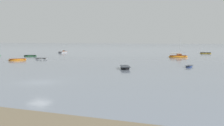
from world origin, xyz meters
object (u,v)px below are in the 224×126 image
rowboat_moored_6 (30,56)px  rowboat_moored_2 (206,53)px  rowboat_moored_5 (41,59)px  motorboat_moored_5 (64,52)px  rowboat_moored_0 (189,66)px  rowboat_moored_8 (17,60)px  rowboat_moored_1 (125,68)px  sailboat_moored_0 (178,56)px

rowboat_moored_6 → rowboat_moored_2: bearing=-165.9°
rowboat_moored_5 → motorboat_moored_5: motorboat_moored_5 is taller
rowboat_moored_0 → rowboat_moored_8: bearing=-83.0°
rowboat_moored_1 → sailboat_moored_0: 36.04m
sailboat_moored_0 → motorboat_moored_5: (-46.44, 12.54, -0.05)m
rowboat_moored_0 → motorboat_moored_5: (-52.26, 41.16, 0.10)m
rowboat_moored_1 → motorboat_moored_5: motorboat_moored_5 is taller
rowboat_moored_2 → rowboat_moored_8: size_ratio=1.01×
rowboat_moored_0 → rowboat_moored_8: 41.00m
rowboat_moored_1 → rowboat_moored_2: size_ratio=1.10×
rowboat_moored_8 → motorboat_moored_5: bearing=56.5°
rowboat_moored_0 → rowboat_moored_6: 51.92m
rowboat_moored_0 → rowboat_moored_8: (-40.98, 1.54, 0.06)m
rowboat_moored_0 → rowboat_moored_2: 55.11m
rowboat_moored_2 → rowboat_moored_5: size_ratio=1.24×
rowboat_moored_0 → rowboat_moored_1: bearing=-45.5°
rowboat_moored_2 → rowboat_moored_8: rowboat_moored_8 is taller
rowboat_moored_0 → sailboat_moored_0: 29.20m
rowboat_moored_8 → sailboat_moored_0: bearing=-11.8°
motorboat_moored_5 → rowboat_moored_6: bearing=-173.8°
rowboat_moored_5 → sailboat_moored_0: bearing=-160.7°
rowboat_moored_1 → rowboat_moored_6: rowboat_moored_1 is taller
rowboat_moored_1 → sailboat_moored_0: (4.29, 35.78, 0.08)m
rowboat_moored_5 → rowboat_moored_8: rowboat_moored_8 is taller
rowboat_moored_2 → rowboat_moored_6: rowboat_moored_2 is taller
rowboat_moored_2 → motorboat_moored_5: (-53.02, -13.95, 0.04)m
rowboat_moored_5 → motorboat_moored_5: (-14.19, 33.95, 0.08)m
rowboat_moored_0 → rowboat_moored_5: bearing=-91.6°
rowboat_moored_0 → rowboat_moored_5: 38.74m
rowboat_moored_5 → rowboat_moored_0: bearing=155.0°
rowboat_moored_0 → rowboat_moored_2: size_ratio=0.70×
rowboat_moored_2 → rowboat_moored_5: bearing=49.1°
rowboat_moored_8 → rowboat_moored_6: bearing=69.0°
rowboat_moored_5 → rowboat_moored_8: bearing=48.5°
rowboat_moored_5 → rowboat_moored_1: bearing=138.5°
rowboat_moored_0 → motorboat_moored_5: 66.52m
rowboat_moored_1 → rowboat_moored_5: bearing=-141.6°
rowboat_moored_8 → motorboat_moored_5: (-11.28, 39.61, 0.04)m
rowboat_moored_8 → motorboat_moored_5: 41.19m
rowboat_moored_0 → rowboat_moored_8: size_ratio=0.71×
rowboat_moored_0 → rowboat_moored_5: rowboat_moored_5 is taller
rowboat_moored_5 → rowboat_moored_6: rowboat_moored_6 is taller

